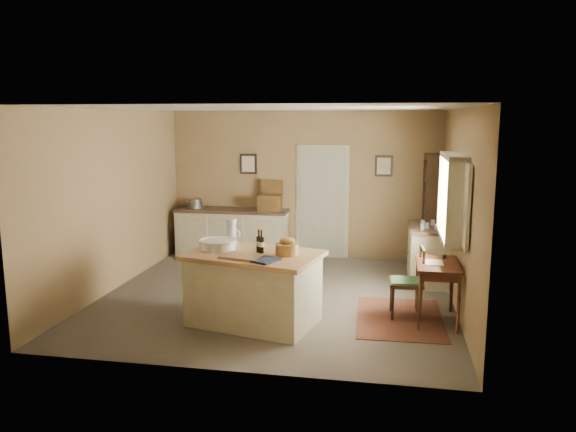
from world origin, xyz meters
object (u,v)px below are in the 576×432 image
shelving_unit (436,212)px  sideboard (233,231)px  work_island (253,286)px  writing_desk (438,270)px  desk_chair (406,283)px  right_cabinet (428,254)px

shelving_unit → sideboard: bearing=176.9°
work_island → writing_desk: size_ratio=2.07×
writing_desk → sideboard: bearing=141.2°
desk_chair → shelving_unit: 2.64m
right_cabinet → shelving_unit: bearing=79.7°
work_island → shelving_unit: 3.97m
writing_desk → desk_chair: bearing=168.1°
sideboard → writing_desk: sideboard is taller
work_island → writing_desk: work_island is taller
right_cabinet → shelving_unit: shelving_unit is taller
desk_chair → sideboard: bearing=135.3°
right_cabinet → shelving_unit: 1.00m
sideboard → writing_desk: 4.49m
sideboard → shelving_unit: shelving_unit is taller
work_island → right_cabinet: bearing=57.6°
writing_desk → right_cabinet: bearing=90.0°
work_island → right_cabinet: size_ratio=1.65×
work_island → sideboard: (-1.21, 3.30, -0.00)m
work_island → writing_desk: bearing=24.9°
desk_chair → right_cabinet: 1.74m
desk_chair → work_island: bearing=-166.8°
work_island → desk_chair: size_ratio=1.97×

